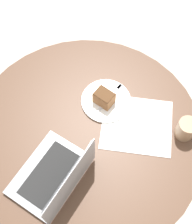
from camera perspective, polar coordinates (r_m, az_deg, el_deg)
The scene contains 8 objects.
ground_plane at distance 2.02m, azimuth -1.30°, elevation -12.17°, with size 12.00×12.00×0.00m, color #B7AD9E.
dining_table at distance 1.46m, azimuth -1.77°, elevation -5.87°, with size 1.01×1.01×0.73m.
paper_document at distance 1.35m, azimuth 7.47°, elevation -2.29°, with size 0.30×0.27×0.00m.
plate at distance 1.39m, azimuth 1.85°, elevation 2.07°, with size 0.22×0.22×0.01m.
cake_slice at distance 1.35m, azimuth 1.49°, elevation 2.60°, with size 0.10×0.09×0.07m.
fork at distance 1.40m, azimuth 3.01°, elevation 3.21°, with size 0.10×0.16×0.00m.
coffee_glass at distance 1.34m, azimuth 16.14°, elevation -2.99°, with size 0.08×0.08×0.09m.
laptop at distance 1.23m, azimuth -7.59°, elevation -11.60°, with size 0.33×0.37×0.21m.
Camera 1 is at (-0.12, 0.53, 1.95)m, focal length 50.00 mm.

